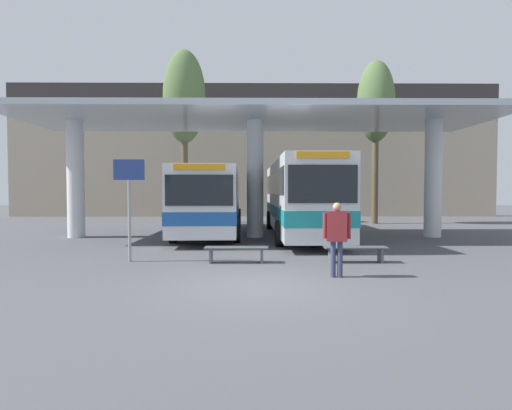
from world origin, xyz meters
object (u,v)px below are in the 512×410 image
waiting_bench_near_pillar (236,251)px  poplar_tree_behind_right (376,104)px  waiting_bench_mid_platform (356,251)px  transit_bus_center_bay (299,196)px  poplar_tree_behind_left (184,98)px  pedestrian_waiting (337,232)px  transit_bus_left_bay (212,198)px  info_sign_platform (129,189)px

waiting_bench_near_pillar → poplar_tree_behind_right: (8.35, 14.00, 7.31)m
waiting_bench_mid_platform → transit_bus_center_bay: bearing=96.7°
transit_bus_center_bay → poplar_tree_behind_left: poplar_tree_behind_left is taller
poplar_tree_behind_left → pedestrian_waiting: bearing=-68.9°
transit_bus_left_bay → poplar_tree_behind_right: (9.88, 6.04, 5.93)m
pedestrian_waiting → transit_bus_center_bay: bearing=96.6°
transit_bus_center_bay → info_sign_platform: (-5.81, -6.81, 0.26)m
transit_bus_center_bay → poplar_tree_behind_left: size_ratio=1.03×
info_sign_platform → waiting_bench_near_pillar: bearing=-3.8°
transit_bus_left_bay → poplar_tree_behind_right: size_ratio=1.09×
waiting_bench_mid_platform → poplar_tree_behind_right: bearing=70.8°
waiting_bench_mid_platform → info_sign_platform: bearing=178.2°
transit_bus_center_bay → pedestrian_waiting: size_ratio=6.50×
waiting_bench_mid_platform → poplar_tree_behind_right: poplar_tree_behind_right is taller
transit_bus_left_bay → transit_bus_center_bay: size_ratio=0.97×
info_sign_platform → poplar_tree_behind_left: poplar_tree_behind_left is taller
poplar_tree_behind_left → transit_bus_left_bay: bearing=-70.4°
waiting_bench_mid_platform → pedestrian_waiting: (-0.98, -1.99, 0.75)m
waiting_bench_mid_platform → waiting_bench_near_pillar: bearing=180.0°
info_sign_platform → waiting_bench_mid_platform: bearing=-1.8°
transit_bus_left_bay → pedestrian_waiting: bearing=110.6°
transit_bus_left_bay → waiting_bench_near_pillar: size_ratio=6.13×
transit_bus_left_bay → waiting_bench_near_pillar: 8.22m
waiting_bench_mid_platform → poplar_tree_behind_left: (-7.48, 14.92, 7.84)m
poplar_tree_behind_right → waiting_bench_mid_platform: bearing=-109.2°
transit_bus_center_bay → waiting_bench_near_pillar: size_ratio=6.33×
transit_bus_center_bay → pedestrian_waiting: (-0.16, -9.01, -0.78)m
transit_bus_center_bay → poplar_tree_behind_left: (-6.66, 7.90, 6.31)m
info_sign_platform → pedestrian_waiting: 6.16m
waiting_bench_near_pillar → waiting_bench_mid_platform: (3.47, 0.00, -0.00)m
transit_bus_left_bay → poplar_tree_behind_right: poplar_tree_behind_right is taller
transit_bus_left_bay → transit_bus_center_bay: 4.29m
waiting_bench_mid_platform → info_sign_platform: 6.88m
poplar_tree_behind_left → transit_bus_center_bay: bearing=-49.8°
waiting_bench_near_pillar → pedestrian_waiting: bearing=-38.5°
info_sign_platform → poplar_tree_behind_right: (11.51, 13.78, 5.51)m
transit_bus_left_bay → poplar_tree_behind_right: bearing=-150.1°
transit_bus_center_bay → waiting_bench_near_pillar: transit_bus_center_bay is taller
transit_bus_left_bay → poplar_tree_behind_left: (-2.47, 6.96, 6.46)m
transit_bus_center_bay → pedestrian_waiting: transit_bus_center_bay is taller
transit_bus_left_bay → pedestrian_waiting: 10.75m
poplar_tree_behind_right → transit_bus_center_bay: bearing=-129.2°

